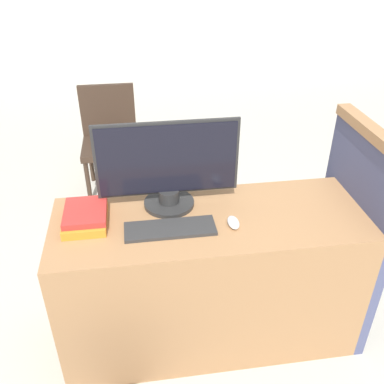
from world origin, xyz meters
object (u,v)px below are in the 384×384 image
(keyboard, at_px, (170,229))
(mouse, at_px, (233,222))
(far_chair, at_px, (110,135))
(book_stack, at_px, (85,216))
(monitor, at_px, (168,166))

(keyboard, xyz_separation_m, mouse, (0.29, -0.00, 0.01))
(keyboard, xyz_separation_m, far_chair, (-0.33, 1.73, -0.30))
(keyboard, xyz_separation_m, book_stack, (-0.37, 0.12, 0.02))
(book_stack, bearing_deg, far_chair, 88.28)
(monitor, bearing_deg, far_chair, 102.66)
(monitor, xyz_separation_m, book_stack, (-0.39, -0.08, -0.18))
(monitor, distance_m, keyboard, 0.29)
(book_stack, bearing_deg, mouse, -10.68)
(book_stack, bearing_deg, keyboard, -18.09)
(monitor, height_order, keyboard, monitor)
(mouse, xyz_separation_m, book_stack, (-0.66, 0.12, 0.02))
(mouse, bearing_deg, keyboard, 179.51)
(keyboard, relative_size, mouse, 4.03)
(keyboard, distance_m, mouse, 0.29)
(far_chair, bearing_deg, keyboard, -34.93)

